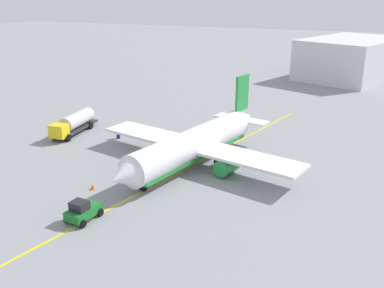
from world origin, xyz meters
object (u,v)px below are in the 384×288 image
pushback_tug (83,211)px  safety_cone_nose (93,187)px  refueling_worker (118,133)px  fuel_tanker (74,123)px  airplane (194,145)px

pushback_tug → safety_cone_nose: 7.04m
pushback_tug → refueling_worker: pushback_tug is taller
fuel_tanker → safety_cone_nose: size_ratio=17.06×
airplane → fuel_tanker: 23.06m
airplane → refueling_worker: 15.78m
refueling_worker → safety_cone_nose: size_ratio=2.76×
airplane → safety_cone_nose: (11.22, -8.13, -2.46)m
pushback_tug → airplane: bearing=164.0°
fuel_tanker → safety_cone_nose: 21.79m
airplane → fuel_tanker: bearing=-102.9°
airplane → pushback_tug: (17.50, -5.03, -1.77)m
fuel_tanker → refueling_worker: (-0.36, 7.80, -0.90)m
airplane → pushback_tug: size_ratio=7.75×
safety_cone_nose → pushback_tug: bearing=26.3°
pushback_tug → fuel_tanker: bearing=-142.4°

